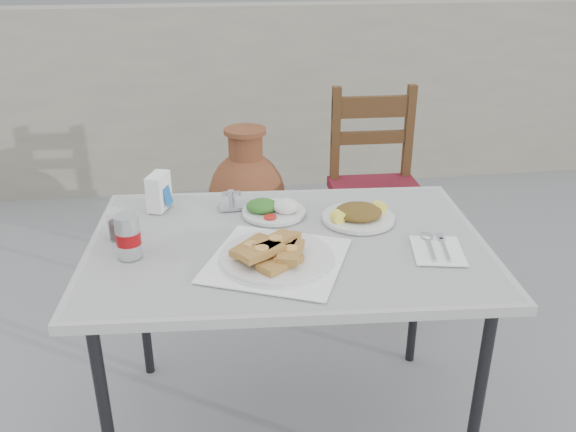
{
  "coord_description": "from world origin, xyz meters",
  "views": [
    {
      "loc": [
        -0.07,
        -1.55,
        1.58
      ],
      "look_at": [
        0.19,
        0.15,
        0.79
      ],
      "focal_mm": 38.0,
      "sensor_mm": 36.0,
      "label": 1
    }
  ],
  "objects": [
    {
      "name": "cafe_table",
      "position": [
        0.18,
        0.1,
        0.69
      ],
      "size": [
        1.27,
        0.91,
        0.74
      ],
      "rotation": [
        0.0,
        0.0,
        -0.08
      ],
      "color": "black",
      "rests_on": "ground"
    },
    {
      "name": "pide_plate",
      "position": [
        0.13,
        -0.03,
        0.77
      ],
      "size": [
        0.49,
        0.49,
        0.08
      ],
      "rotation": [
        0.0,
        0.0,
        -0.42
      ],
      "color": "white",
      "rests_on": "cafe_table"
    },
    {
      "name": "salad_rice_plate",
      "position": [
        0.16,
        0.3,
        0.76
      ],
      "size": [
        0.21,
        0.21,
        0.05
      ],
      "color": "silver",
      "rests_on": "cafe_table"
    },
    {
      "name": "salad_chopped_plate",
      "position": [
        0.43,
        0.21,
        0.76
      ],
      "size": [
        0.24,
        0.24,
        0.05
      ],
      "color": "silver",
      "rests_on": "cafe_table"
    },
    {
      "name": "soda_can",
      "position": [
        -0.29,
        0.06,
        0.8
      ],
      "size": [
        0.07,
        0.07,
        0.13
      ],
      "color": "silver",
      "rests_on": "cafe_table"
    },
    {
      "name": "cola_glass",
      "position": [
        -0.33,
        0.19,
        0.78
      ],
      "size": [
        0.06,
        0.06,
        0.09
      ],
      "color": "white",
      "rests_on": "cafe_table"
    },
    {
      "name": "napkin_holder",
      "position": [
        -0.22,
        0.4,
        0.8
      ],
      "size": [
        0.09,
        0.11,
        0.12
      ],
      "rotation": [
        0.0,
        0.0,
        -0.35
      ],
      "color": "white",
      "rests_on": "cafe_table"
    },
    {
      "name": "condiment_caddy",
      "position": [
        0.03,
        0.37,
        0.76
      ],
      "size": [
        0.09,
        0.07,
        0.06
      ],
      "rotation": [
        0.0,
        0.0,
        0.03
      ],
      "color": "silver",
      "rests_on": "cafe_table"
    },
    {
      "name": "cutlery_napkin",
      "position": [
        0.61,
        -0.02,
        0.74
      ],
      "size": [
        0.18,
        0.22,
        0.01
      ],
      "rotation": [
        0.0,
        0.0,
        -0.21
      ],
      "color": "white",
      "rests_on": "cafe_table"
    },
    {
      "name": "chair",
      "position": [
        0.75,
        1.05,
        0.49
      ],
      "size": [
        0.44,
        0.44,
        0.95
      ],
      "rotation": [
        0.0,
        0.0,
        -0.04
      ],
      "color": "#3C2610",
      "rests_on": "ground"
    },
    {
      "name": "terracotta_urn",
      "position": [
        0.16,
        1.38,
        0.33
      ],
      "size": [
        0.41,
        0.41,
        0.72
      ],
      "color": "brown",
      "rests_on": "ground"
    },
    {
      "name": "back_wall",
      "position": [
        0.0,
        2.5,
        0.6
      ],
      "size": [
        6.0,
        0.25,
        1.2
      ],
      "primitive_type": "cube",
      "color": "gray",
      "rests_on": "ground"
    }
  ]
}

